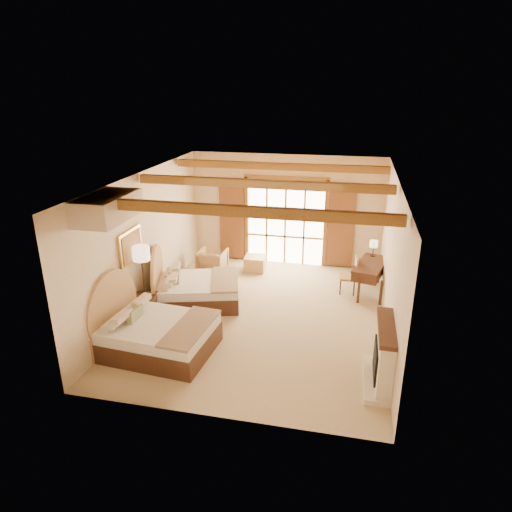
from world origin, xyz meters
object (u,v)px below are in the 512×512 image
(nightstand, at_px, (145,308))
(armchair, at_px, (212,261))
(bed_near, at_px, (151,331))
(bed_far, at_px, (191,287))
(desk, at_px, (370,277))

(nightstand, bearing_deg, armchair, 64.68)
(bed_near, bearing_deg, armchair, 95.18)
(bed_far, xyz_separation_m, nightstand, (-0.70, -1.10, -0.09))
(bed_near, height_order, armchair, bed_near)
(bed_far, relative_size, desk, 1.49)
(bed_near, xyz_separation_m, armchair, (-0.01, 4.08, -0.07))
(bed_near, distance_m, armchair, 4.08)
(bed_far, relative_size, armchair, 3.07)
(nightstand, relative_size, desk, 0.39)
(nightstand, height_order, desk, desk)
(desk, bearing_deg, nightstand, -137.73)
(bed_near, xyz_separation_m, desk, (4.29, 3.73, 0.00))
(bed_near, relative_size, desk, 1.42)
(bed_far, bearing_deg, desk, 3.94)
(nightstand, height_order, armchair, armchair)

